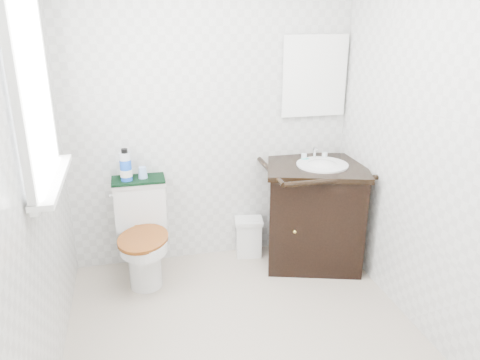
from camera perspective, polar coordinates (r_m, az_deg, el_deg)
name	(u,v)px	position (r m, az deg, el deg)	size (l,w,h in m)	color
floor	(249,345)	(3.04, 1.10, -19.48)	(2.40, 2.40, 0.00)	#A79A87
wall_back	(211,112)	(3.59, -3.58, 8.23)	(2.40, 2.40, 0.00)	silver
wall_front	(354,278)	(1.42, 13.78, -11.54)	(2.40, 2.40, 0.00)	silver
wall_left	(26,174)	(2.43, -24.64, 0.65)	(2.40, 2.40, 0.00)	silver
wall_right	(435,145)	(2.92, 22.70, 3.95)	(2.40, 2.40, 0.00)	silver
window	(31,91)	(2.59, -24.15, 9.83)	(0.02, 0.70, 0.90)	white
mirror	(314,76)	(3.75, 9.06, 12.39)	(0.50, 0.02, 0.60)	silver
toilet	(143,237)	(3.61, -11.76, -6.81)	(0.44, 0.65, 0.74)	silver
vanity	(315,211)	(3.76, 9.08, -3.72)	(0.90, 0.83, 0.92)	black
trash_bin	(249,237)	(3.90, 1.05, -6.93)	(0.25, 0.21, 0.32)	silver
towel	(138,180)	(3.56, -12.31, 0.06)	(0.39, 0.22, 0.02)	black
mouthwash_bottle	(126,166)	(3.50, -13.77, 1.67)	(0.08, 0.08, 0.24)	blue
cup	(143,172)	(3.55, -11.78, 0.91)	(0.07, 0.07, 0.09)	#83A5D7
soap_bar	(305,159)	(3.71, 7.96, 2.57)	(0.08, 0.05, 0.02)	teal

